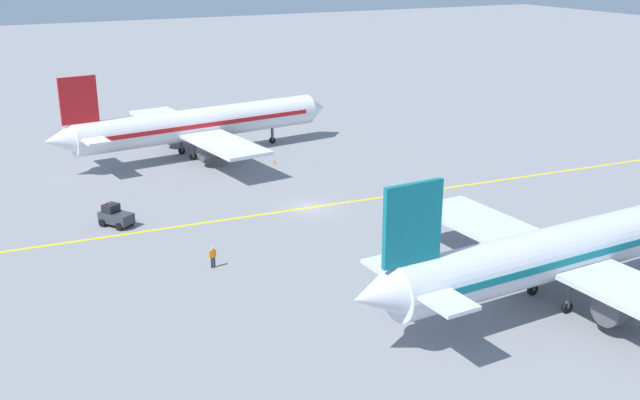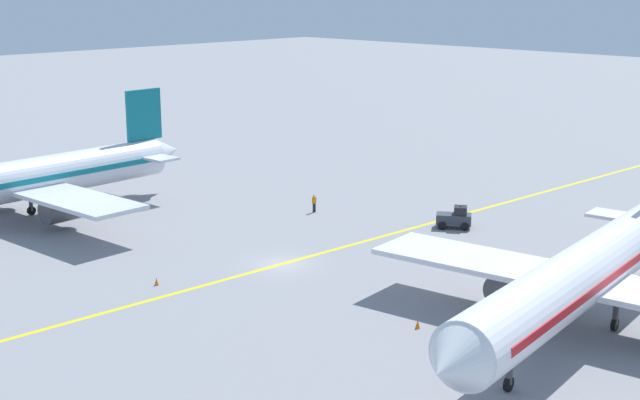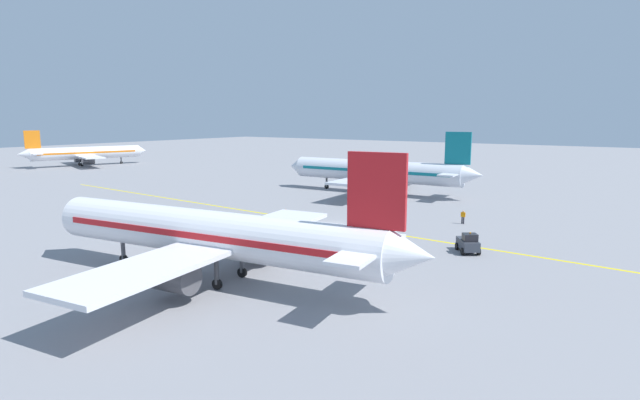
{
  "view_description": "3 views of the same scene",
  "coord_description": "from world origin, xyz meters",
  "px_view_note": "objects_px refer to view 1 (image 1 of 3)",
  "views": [
    {
      "loc": [
        60.25,
        -29.1,
        23.39
      ],
      "look_at": [
        4.5,
        -1.29,
        2.31
      ],
      "focal_mm": 42.0,
      "sensor_mm": 36.0,
      "label": 1
    },
    {
      "loc": [
        -47.21,
        43.86,
        20.89
      ],
      "look_at": [
        -0.83,
        -3.37,
        4.58
      ],
      "focal_mm": 50.0,
      "sensor_mm": 36.0,
      "label": 2
    },
    {
      "loc": [
        -49.49,
        -32.13,
        12.8
      ],
      "look_at": [
        -1.24,
        1.02,
        3.07
      ],
      "focal_mm": 28.0,
      "sensor_mm": 36.0,
      "label": 3
    }
  ],
  "objects_px": {
    "baggage_tug_dark": "(115,216)",
    "traffic_cone_by_wingtip": "(411,199)",
    "airplane_at_gate": "(198,125)",
    "airplane_adjacent_stand": "(571,250)",
    "ground_crew_worker": "(213,257)",
    "traffic_cone_mid_apron": "(274,162)",
    "traffic_cone_near_nose": "(219,164)"
  },
  "relations": [
    {
      "from": "baggage_tug_dark",
      "to": "traffic_cone_by_wingtip",
      "type": "bearing_deg",
      "value": 77.35
    },
    {
      "from": "traffic_cone_by_wingtip",
      "to": "airplane_at_gate",
      "type": "bearing_deg",
      "value": -153.01
    },
    {
      "from": "airplane_adjacent_stand",
      "to": "ground_crew_worker",
      "type": "xyz_separation_m",
      "value": [
        -16.18,
        -20.36,
        -2.8
      ]
    },
    {
      "from": "airplane_adjacent_stand",
      "to": "airplane_at_gate",
      "type": "bearing_deg",
      "value": -167.02
    },
    {
      "from": "baggage_tug_dark",
      "to": "traffic_cone_mid_apron",
      "type": "xyz_separation_m",
      "value": [
        -12.1,
        20.43,
        -0.63
      ]
    },
    {
      "from": "baggage_tug_dark",
      "to": "ground_crew_worker",
      "type": "xyz_separation_m",
      "value": [
        12.54,
        4.74,
        0.01
      ]
    },
    {
      "from": "airplane_at_gate",
      "to": "baggage_tug_dark",
      "type": "height_order",
      "value": "airplane_at_gate"
    },
    {
      "from": "baggage_tug_dark",
      "to": "traffic_cone_mid_apron",
      "type": "distance_m",
      "value": 23.75
    },
    {
      "from": "traffic_cone_mid_apron",
      "to": "traffic_cone_near_nose",
      "type": "bearing_deg",
      "value": -107.95
    },
    {
      "from": "airplane_at_gate",
      "to": "traffic_cone_mid_apron",
      "type": "distance_m",
      "value": 10.46
    },
    {
      "from": "traffic_cone_near_nose",
      "to": "traffic_cone_mid_apron",
      "type": "bearing_deg",
      "value": 72.05
    },
    {
      "from": "traffic_cone_near_nose",
      "to": "traffic_cone_by_wingtip",
      "type": "bearing_deg",
      "value": 31.99
    },
    {
      "from": "ground_crew_worker",
      "to": "traffic_cone_by_wingtip",
      "type": "bearing_deg",
      "value": 106.18
    },
    {
      "from": "airplane_at_gate",
      "to": "traffic_cone_by_wingtip",
      "type": "distance_m",
      "value": 28.98
    },
    {
      "from": "baggage_tug_dark",
      "to": "ground_crew_worker",
      "type": "height_order",
      "value": "baggage_tug_dark"
    },
    {
      "from": "ground_crew_worker",
      "to": "traffic_cone_mid_apron",
      "type": "bearing_deg",
      "value": 147.52
    },
    {
      "from": "traffic_cone_by_wingtip",
      "to": "airplane_adjacent_stand",
      "type": "bearing_deg",
      "value": -4.87
    },
    {
      "from": "airplane_at_gate",
      "to": "ground_crew_worker",
      "type": "xyz_separation_m",
      "value": [
        32.11,
        -9.23,
        -2.8
      ]
    },
    {
      "from": "airplane_adjacent_stand",
      "to": "baggage_tug_dark",
      "type": "height_order",
      "value": "airplane_adjacent_stand"
    },
    {
      "from": "traffic_cone_mid_apron",
      "to": "ground_crew_worker",
      "type": "bearing_deg",
      "value": -32.48
    },
    {
      "from": "airplane_at_gate",
      "to": "airplane_adjacent_stand",
      "type": "distance_m",
      "value": 49.56
    },
    {
      "from": "baggage_tug_dark",
      "to": "traffic_cone_near_nose",
      "type": "height_order",
      "value": "baggage_tug_dark"
    },
    {
      "from": "traffic_cone_by_wingtip",
      "to": "baggage_tug_dark",
      "type": "bearing_deg",
      "value": -102.65
    },
    {
      "from": "airplane_adjacent_stand",
      "to": "traffic_cone_mid_apron",
      "type": "distance_m",
      "value": 41.23
    },
    {
      "from": "airplane_adjacent_stand",
      "to": "traffic_cone_near_nose",
      "type": "distance_m",
      "value": 44.18
    },
    {
      "from": "ground_crew_worker",
      "to": "traffic_cone_mid_apron",
      "type": "height_order",
      "value": "ground_crew_worker"
    },
    {
      "from": "ground_crew_worker",
      "to": "traffic_cone_near_nose",
      "type": "xyz_separation_m",
      "value": [
        -26.57,
        9.74,
        -0.63
      ]
    },
    {
      "from": "baggage_tug_dark",
      "to": "traffic_cone_mid_apron",
      "type": "height_order",
      "value": "baggage_tug_dark"
    },
    {
      "from": "airplane_at_gate",
      "to": "baggage_tug_dark",
      "type": "relative_size",
      "value": 10.7
    },
    {
      "from": "airplane_adjacent_stand",
      "to": "traffic_cone_by_wingtip",
      "type": "height_order",
      "value": "airplane_adjacent_stand"
    },
    {
      "from": "airplane_at_gate",
      "to": "traffic_cone_mid_apron",
      "type": "height_order",
      "value": "airplane_at_gate"
    },
    {
      "from": "baggage_tug_dark",
      "to": "ground_crew_worker",
      "type": "relative_size",
      "value": 1.98
    }
  ]
}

